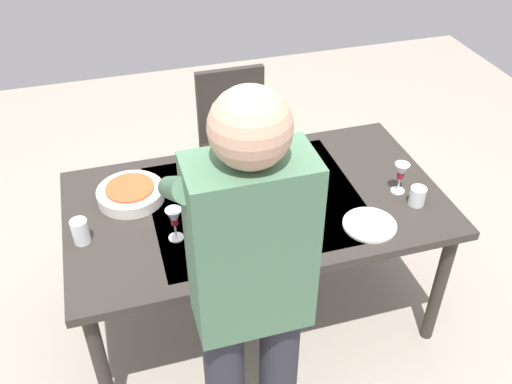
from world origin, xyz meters
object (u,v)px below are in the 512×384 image
Objects in this scene: chair_near at (235,137)px; wine_bottle at (232,136)px; dining_table at (256,212)px; wine_glass_right at (174,219)px; water_cup_near_right at (417,196)px; dinner_plate_near at (370,225)px; serving_bowl_pasta at (131,193)px; dinner_plate_far at (262,243)px; wine_glass_left at (401,173)px; water_cup_near_left at (80,231)px; person_server at (250,292)px.

chair_near is 3.07× the size of wine_bottle.
dining_table is 0.45m from wine_glass_right.
water_cup_near_right is 0.28m from dinner_plate_near.
serving_bowl_pasta reaches higher than dinner_plate_far.
serving_bowl_pasta is at bearing -65.09° from wine_glass_right.
wine_glass_left is 0.13m from water_cup_near_right.
dinner_plate_near reaches higher than dining_table.
dining_table is 1.85× the size of chair_near.
water_cup_near_left is at bearing 45.83° from chair_near.
water_cup_near_left reaches higher than serving_bowl_pasta.
water_cup_near_left is 1.20m from dinner_plate_near.
wine_glass_right is (0.15, -0.59, -0.13)m from person_server.
wine_glass_right is 1.38× the size of water_cup_near_left.
wine_glass_right is at bearing 166.65° from water_cup_near_left.
person_server is at bearing 72.18° from dining_table.
serving_bowl_pasta is (0.15, -0.32, -0.07)m from wine_glass_right.
dining_table is at bearing -159.32° from wine_glass_right.
dinner_plate_near is at bearing 121.40° from wine_bottle.
person_server reaches higher than wine_glass_right.
wine_glass_left is 0.73m from dinner_plate_far.
serving_bowl_pasta is at bearing -134.39° from water_cup_near_left.
dining_table is at bearing 91.22° from wine_bottle.
water_cup_near_right is 0.38× the size of dinner_plate_near.
water_cup_near_right is (-0.56, 1.08, 0.24)m from chair_near.
wine_glass_right is (0.39, 0.15, 0.17)m from dining_table.
dining_table is 0.43m from wine_bottle.
person_server is at bearing 127.86° from water_cup_near_left.
wine_glass_left reaches higher than water_cup_near_left.
chair_near is 1.14m from wine_glass_left.
dinner_plate_near is (0.26, 0.08, -0.04)m from water_cup_near_right.
water_cup_near_right is at bearing 162.01° from serving_bowl_pasta.
wine_glass_right reaches higher than serving_bowl_pasta.
person_server reaches higher than dinner_plate_far.
water_cup_near_right is at bearing 175.96° from wine_glass_right.
dining_table is 5.63× the size of serving_bowl_pasta.
wine_glass_right is 0.36m from serving_bowl_pasta.
person_server reaches higher than serving_bowl_pasta.
dining_table is at bearing -10.11° from wine_glass_left.
wine_glass_right is 0.39m from water_cup_near_left.
chair_near is 1.16m from wine_glass_right.
chair_near is 10.45× the size of water_cup_near_right.
serving_bowl_pasta is at bearing -71.69° from person_server.
serving_bowl_pasta is 0.66m from dinner_plate_far.
wine_glass_right is at bearing -75.51° from person_server.
wine_glass_left is 0.66× the size of dinner_plate_far.
chair_near is at bearing -134.17° from water_cup_near_left.
dinner_plate_near is at bearing 168.28° from water_cup_near_left.
water_cup_near_right is at bearing -150.77° from person_server.
wine_bottle is 0.82m from dinner_plate_near.
wine_glass_left is 0.31m from dinner_plate_near.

